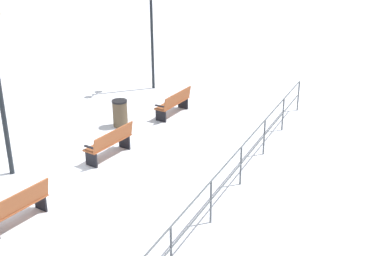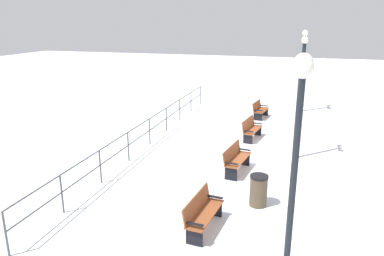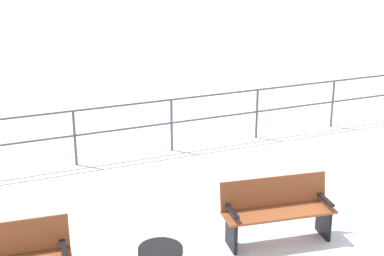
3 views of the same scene
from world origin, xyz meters
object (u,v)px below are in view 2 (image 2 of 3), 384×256
object	(u,v)px
bench_third	(251,129)
bench_fourth	(260,110)
bench_nearest	(202,212)
bench_second	(236,158)
lamppost_near	(297,134)
lamppost_far	(303,58)
trash_bin	(258,190)
lamppost_middle	(301,84)

from	to	relation	value
bench_third	bench_fourth	xyz separation A→B (m)	(-0.06, 3.81, -0.03)
bench_nearest	bench_second	distance (m)	3.82
lamppost_near	bench_fourth	bearing A→B (deg)	98.32
lamppost_far	bench_third	bearing A→B (deg)	-108.41
lamppost_far	lamppost_near	bearing A→B (deg)	-90.00
bench_second	bench_fourth	world-z (taller)	bench_second
trash_bin	lamppost_near	bearing A→B (deg)	-76.97
bench_fourth	lamppost_near	xyz separation A→B (m)	(2.01, -13.75, 2.95)
bench_nearest	lamppost_near	world-z (taller)	lamppost_near
bench_fourth	lamppost_near	world-z (taller)	lamppost_near
bench_second	bench_fourth	size ratio (longest dim) A/B	1.15
bench_second	lamppost_middle	bearing A→B (deg)	53.84
lamppost_near	bench_second	bearing A→B (deg)	107.65
lamppost_far	trash_bin	distance (m)	12.17
lamppost_middle	bench_nearest	bearing A→B (deg)	-109.98
bench_nearest	bench_second	size ratio (longest dim) A/B	1.00
lamppost_middle	lamppost_far	bearing A→B (deg)	90.00
bench_second	lamppost_far	bearing A→B (deg)	86.80
lamppost_middle	lamppost_near	bearing A→B (deg)	-90.00
bench_second	bench_third	world-z (taller)	bench_second
bench_second	lamppost_middle	size ratio (longest dim) A/B	0.38
bench_second	lamppost_far	distance (m)	10.20
bench_third	trash_bin	xyz separation A→B (m)	(1.04, -6.00, -0.02)
lamppost_near	trash_bin	bearing A→B (deg)	103.03
bench_nearest	lamppost_middle	distance (m)	6.63
bench_third	bench_fourth	distance (m)	3.82
bench_nearest	bench_third	world-z (taller)	bench_third
bench_second	bench_third	size ratio (longest dim) A/B	1.05
bench_fourth	trash_bin	xyz separation A→B (m)	(1.10, -9.81, 0.02)
lamppost_near	lamppost_far	xyz separation A→B (m)	(0.00, 15.80, -0.35)
trash_bin	bench_second	bearing A→B (deg)	115.40
lamppost_near	lamppost_far	distance (m)	15.80
lamppost_near	trash_bin	xyz separation A→B (m)	(-0.91, 3.94, -2.93)
bench_nearest	trash_bin	distance (m)	2.03
bench_second	lamppost_middle	distance (m)	3.66
bench_third	trash_bin	world-z (taller)	bench_third
bench_fourth	lamppost_middle	world-z (taller)	lamppost_middle
lamppost_middle	lamppost_far	size ratio (longest dim) A/B	1.00
bench_nearest	bench_third	xyz separation A→B (m)	(0.16, 7.64, 0.01)
bench_fourth	trash_bin	bearing A→B (deg)	-75.04
bench_fourth	trash_bin	world-z (taller)	trash_bin
bench_second	bench_nearest	bearing A→B (deg)	-84.33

